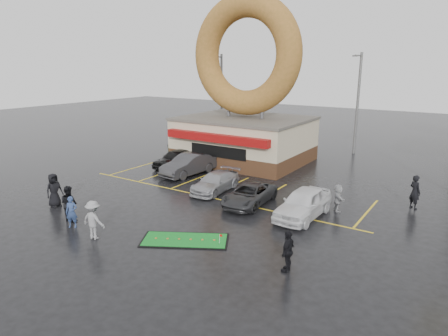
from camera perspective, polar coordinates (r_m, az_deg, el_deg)
The scene contains 18 objects.
ground at distance 22.37m, azimuth -7.53°, elevation -6.44°, with size 120.00×120.00×0.00m, color black.
donut_shop at distance 33.40m, azimuth 2.98°, elevation 8.55°, with size 10.20×8.70×13.50m.
streetlight_left at distance 42.94m, azimuth -0.42°, elevation 10.35°, with size 0.40×2.21×9.00m.
streetlight_mid at distance 38.02m, azimuth 18.54°, elevation 9.04°, with size 0.40×2.21×9.00m.
car_black at distance 31.97m, azimuth -6.94°, elevation 1.36°, with size 1.68×4.17×1.42m, color black.
car_dgrey at distance 29.64m, azimuth -5.09°, elevation 0.48°, with size 1.65×4.72×1.55m, color #303033.
car_silver at distance 25.75m, azimuth -1.24°, elevation -2.03°, with size 1.71×4.22×1.22m, color #98989C.
car_grey at distance 23.42m, azimuth 3.65°, elevation -3.81°, with size 1.99×4.31×1.20m, color #2D2D2F.
car_white at distance 21.83m, azimuth 11.27°, elevation -4.97°, with size 1.84×4.57×1.56m, color white.
person_blue at distance 21.50m, azimuth -20.94°, elevation -5.90°, with size 0.59×0.39×1.61m, color navy.
person_blackjkt at distance 22.41m, azimuth -21.27°, elevation -4.73°, with size 0.92×0.72×1.90m, color black.
person_hoodie at distance 19.75m, azimuth -18.14°, elevation -7.07°, with size 1.21×0.69×1.87m, color gray.
person_bystander at distance 24.91m, azimuth -23.10°, elevation -2.93°, with size 0.96×0.62×1.96m, color black.
person_cameraman at distance 16.23m, azimuth 9.11°, elevation -11.61°, with size 1.02×0.42×1.74m, color black.
person_walker_near at distance 23.16m, azimuth 15.96°, elevation -4.10°, with size 1.45×0.46×1.56m, color #9B9B9E.
person_walker_far at distance 25.06m, azimuth 25.61°, elevation -3.10°, with size 0.72×0.47×1.96m, color black.
dumpster at distance 34.18m, azimuth -6.15°, elevation 2.14°, with size 1.80×1.20×1.30m, color #183B16.
putting_green at distance 19.01m, azimuth -5.59°, elevation -10.20°, with size 4.37×3.48×0.51m.
Camera 1 is at (13.81, -15.67, 8.00)m, focal length 32.00 mm.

